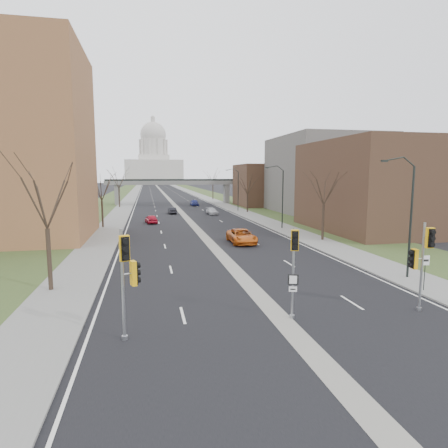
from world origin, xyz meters
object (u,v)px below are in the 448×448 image
object	(u,v)px
speed_limit_sign	(425,266)
car_left_far	(172,211)
car_right_mid	(212,211)
signal_pole_median	(294,257)
signal_pole_left	(128,268)
signal_pole_right	(422,254)
car_right_near	(242,236)
car_right_far	(194,203)
car_left_near	(151,219)

from	to	relation	value
speed_limit_sign	car_left_far	size ratio (longest dim) A/B	0.60
speed_limit_sign	car_right_mid	bearing A→B (deg)	102.85
signal_pole_median	car_right_mid	bearing A→B (deg)	101.40
signal_pole_left	signal_pole_right	world-z (taller)	signal_pole_left
signal_pole_median	car_right_near	distance (m)	22.42
car_right_far	speed_limit_sign	bearing A→B (deg)	-85.38
car_right_near	car_right_far	distance (m)	51.40
car_left_near	car_right_mid	distance (m)	15.82
speed_limit_sign	car_left_far	bearing A→B (deg)	110.27
speed_limit_sign	car_right_near	bearing A→B (deg)	117.23
signal_pole_right	car_right_near	bearing A→B (deg)	105.92
car_right_near	car_right_far	size ratio (longest dim) A/B	1.24
signal_pole_median	signal_pole_left	bearing A→B (deg)	-158.14
signal_pole_median	car_right_mid	size ratio (longest dim) A/B	1.14
signal_pole_left	car_left_far	xyz separation A→B (m)	(5.65, 56.08, -2.75)
signal_pole_right	signal_pole_left	bearing A→B (deg)	-173.35
signal_pole_median	signal_pole_right	size ratio (longest dim) A/B	0.97
signal_pole_left	signal_pole_right	distance (m)	15.47
car_right_far	signal_pole_median	bearing A→B (deg)	-93.44
car_right_near	signal_pole_left	bearing A→B (deg)	-115.47
signal_pole_right	car_right_mid	distance (m)	52.82
car_left_near	car_right_near	xyz separation A→B (m)	(9.60, -19.46, 0.11)
signal_pole_left	signal_pole_median	bearing A→B (deg)	-13.17
signal_pole_right	speed_limit_sign	bearing A→B (deg)	51.69
signal_pole_median	car_right_far	world-z (taller)	signal_pole_median
signal_pole_right	car_right_mid	size ratio (longest dim) A/B	1.17
car_left_far	car_right_near	size ratio (longest dim) A/B	0.68
car_right_mid	car_right_near	bearing A→B (deg)	-97.72
speed_limit_sign	car_left_far	xyz separation A→B (m)	(-12.67, 52.56, -1.06)
car_right_near	car_right_far	world-z (taller)	car_right_near
signal_pole_left	signal_pole_right	xyz separation A→B (m)	(15.46, 0.48, -0.13)
car_left_near	car_left_far	bearing A→B (deg)	-114.42
signal_pole_left	speed_limit_sign	distance (m)	18.74
car_left_far	car_right_far	size ratio (longest dim) A/B	0.84
car_left_far	car_right_far	xyz separation A→B (m)	(6.65, 18.14, 0.14)
car_right_near	car_right_mid	world-z (taller)	car_right_near
car_right_mid	car_right_far	world-z (taller)	car_right_far
speed_limit_sign	car_left_near	distance (m)	42.28
signal_pole_median	car_right_mid	xyz separation A→B (m)	(4.79, 52.43, -2.75)
car_right_far	car_left_near	bearing A→B (deg)	-108.94
car_right_mid	car_left_near	bearing A→B (deg)	-140.71
signal_pole_median	signal_pole_right	world-z (taller)	signal_pole_right
car_right_near	car_right_mid	size ratio (longest dim) A/B	1.32
signal_pole_right	car_right_far	distance (m)	73.85
signal_pole_median	car_right_far	xyz separation A→B (m)	(4.10, 73.47, -2.59)
signal_pole_left	car_right_mid	world-z (taller)	signal_pole_left
car_right_mid	signal_pole_right	bearing A→B (deg)	-91.47
speed_limit_sign	car_right_far	xyz separation A→B (m)	(-6.02, 70.70, -0.92)
speed_limit_sign	car_left_near	world-z (taller)	speed_limit_sign
speed_limit_sign	car_right_near	distance (m)	20.63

